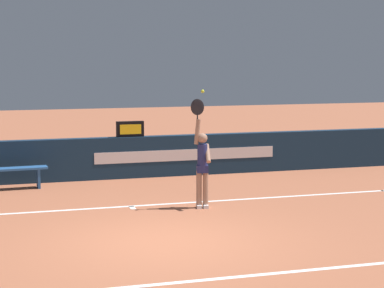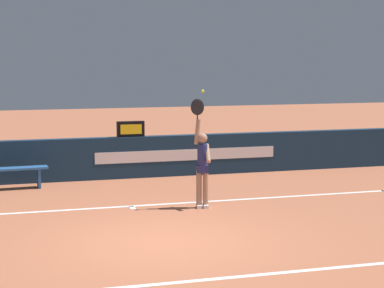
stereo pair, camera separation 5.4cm
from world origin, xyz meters
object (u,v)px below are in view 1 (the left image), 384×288
Objects in this scene: tennis_player at (202,163)px; courtside_bench_near at (9,173)px; speed_display at (130,129)px; tennis_ball at (203,91)px.

tennis_player is 5.00m from courtside_bench_near.
tennis_ball is (0.75, -3.98, 1.17)m from speed_display.
speed_display is 10.08× the size of tennis_ball.
speed_display is 4.21m from tennis_ball.
tennis_player is at bearing 82.96° from tennis_ball.
speed_display is at bearing 100.63° from tennis_ball.
speed_display is 4.02m from tennis_player.
speed_display is at bearing 100.83° from tennis_player.
speed_display is 0.39× the size of courtside_bench_near.
speed_display reaches higher than courtside_bench_near.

